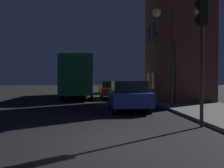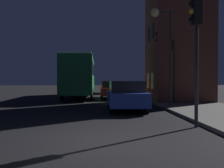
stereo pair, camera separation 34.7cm
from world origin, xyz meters
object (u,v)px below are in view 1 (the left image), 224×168
object	(u,v)px
bare_tree	(173,68)
car_near_lane	(128,95)
traffic_light	(201,35)
car_mid_lane	(111,89)
streetlamp	(164,34)
bus	(79,74)
car_far_lane	(107,87)

from	to	relation	value
bare_tree	car_near_lane	xyz separation A→B (m)	(-3.29, -2.90, -1.54)
traffic_light	bare_tree	size ratio (longest dim) A/B	0.96
car_near_lane	car_mid_lane	size ratio (longest dim) A/B	0.86
streetlamp	car_mid_lane	size ratio (longest dim) A/B	1.22
bus	car_near_lane	distance (m)	10.38
car_mid_lane	car_far_lane	world-z (taller)	car_mid_lane
bare_tree	car_mid_lane	distance (m)	6.46
bare_tree	bus	size ratio (longest dim) A/B	0.44
bare_tree	car_near_lane	distance (m)	4.65
car_near_lane	car_far_lane	xyz separation A→B (m)	(-0.24, 15.64, -0.01)
traffic_light	car_far_lane	distance (m)	20.45
car_far_lane	bus	bearing A→B (deg)	-115.87
bare_tree	car_far_lane	bearing A→B (deg)	105.48
streetlamp	car_far_lane	world-z (taller)	streetlamp
streetlamp	car_near_lane	xyz separation A→B (m)	(-2.23, -1.28, -3.46)
car_mid_lane	streetlamp	bearing A→B (deg)	-69.12
car_near_lane	bus	bearing A→B (deg)	107.29
streetlamp	bus	size ratio (longest dim) A/B	0.54
bus	car_near_lane	bearing A→B (deg)	-72.71
car_far_lane	bare_tree	bearing A→B (deg)	-74.52
bus	streetlamp	bearing A→B (deg)	-58.25
bus	car_far_lane	size ratio (longest dim) A/B	2.69
traffic_light	bare_tree	distance (m)	7.65
car_mid_lane	bare_tree	bearing A→B (deg)	-54.65
car_near_lane	traffic_light	bearing A→B (deg)	-68.01
streetlamp	bus	distance (m)	10.28
streetlamp	car_mid_lane	world-z (taller)	streetlamp
streetlamp	bus	bearing A→B (deg)	121.75
car_mid_lane	traffic_light	bearing A→B (deg)	-80.15
car_far_lane	traffic_light	bearing A→B (deg)	-84.11
bare_tree	car_far_lane	world-z (taller)	bare_tree
car_near_lane	streetlamp	bearing A→B (deg)	29.85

